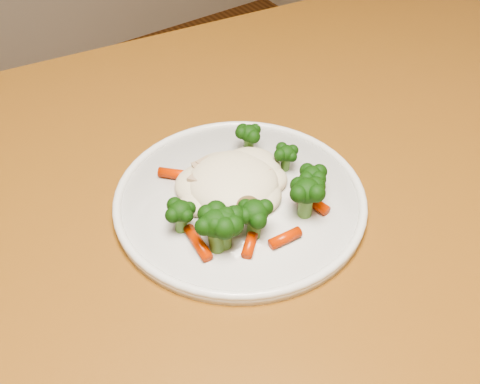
% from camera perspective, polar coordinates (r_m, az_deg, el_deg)
% --- Properties ---
extents(dining_table, '(1.18, 0.87, 0.75)m').
position_cam_1_polar(dining_table, '(0.84, 3.32, -2.41)').
color(dining_table, brown).
rests_on(dining_table, ground).
extents(plate, '(0.29, 0.29, 0.01)m').
position_cam_1_polar(plate, '(0.69, -0.00, -0.88)').
color(plate, white).
rests_on(plate, dining_table).
extents(meal, '(0.19, 0.18, 0.05)m').
position_cam_1_polar(meal, '(0.66, 0.14, 0.16)').
color(meal, beige).
rests_on(meal, plate).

